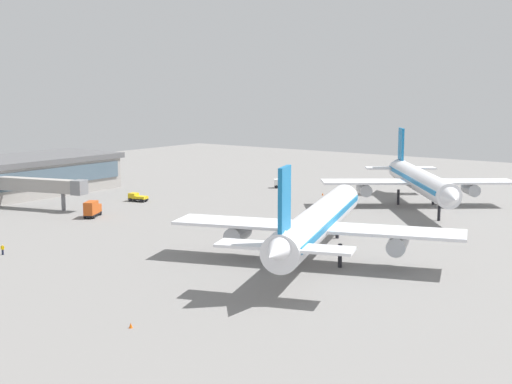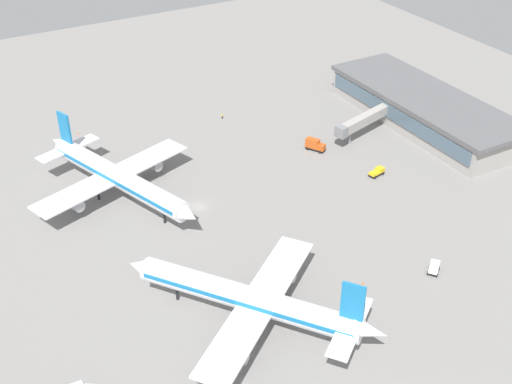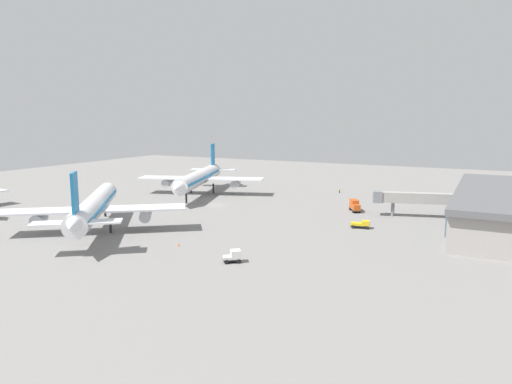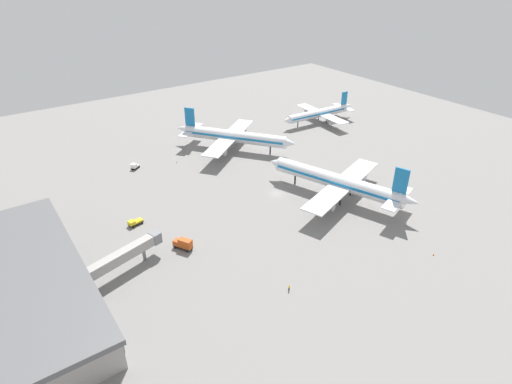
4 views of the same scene
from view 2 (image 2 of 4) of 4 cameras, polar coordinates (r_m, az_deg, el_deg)
ground at (r=162.43m, az=-4.90°, el=-1.27°), size 288.00×288.00×0.00m
terminal_building at (r=204.96m, az=14.26°, el=6.97°), size 64.82×22.44×9.11m
airplane_at_gate at (r=165.69m, az=-11.86°, el=1.32°), size 53.03×43.60×16.66m
airplane_distant at (r=126.91m, az=-0.45°, el=-9.20°), size 45.06×38.13×16.19m
baggage_tug at (r=146.43m, az=15.08°, el=-6.28°), size 3.59×3.75×2.30m
catering_truck at (r=185.81m, az=5.08°, el=4.08°), size 5.82×4.38×3.30m
pushback_tractor at (r=176.73m, az=10.40°, el=1.72°), size 2.88×4.68×1.90m
ground_crew_worker at (r=203.03m, az=-2.94°, el=6.54°), size 0.52×0.52×1.67m
jet_bridge at (r=193.07m, az=9.19°, el=6.10°), size 8.92×23.01×6.74m
safety_cone_near_gate at (r=140.66m, az=9.17°, el=-7.75°), size 0.44×0.44×0.60m
safety_cone_mid_apron at (r=201.16m, az=-15.11°, el=4.94°), size 0.44×0.44×0.60m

